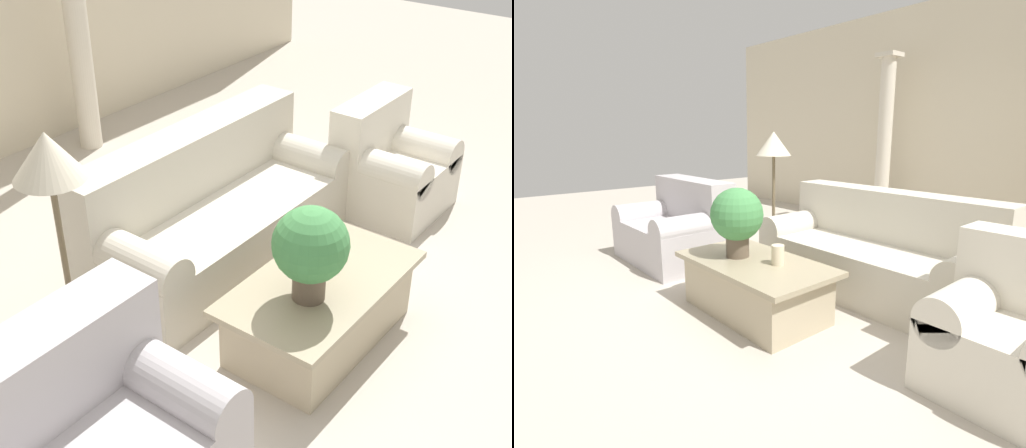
% 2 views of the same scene
% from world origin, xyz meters
% --- Properties ---
extents(ground_plane, '(16.00, 16.00, 0.00)m').
position_xyz_m(ground_plane, '(0.00, 0.00, 0.00)').
color(ground_plane, '#BCB2A3').
extents(wall_back, '(10.00, 0.06, 3.20)m').
position_xyz_m(wall_back, '(0.00, 3.35, 1.60)').
color(wall_back, beige).
rests_on(wall_back, ground_plane).
extents(sofa_long, '(2.11, 0.89, 0.91)m').
position_xyz_m(sofa_long, '(0.30, 0.72, 0.36)').
color(sofa_long, beige).
rests_on(sofa_long, ground_plane).
extents(loveseat, '(1.29, 0.89, 0.91)m').
position_xyz_m(loveseat, '(-1.74, -0.19, 0.37)').
color(loveseat, '#BAB3B6').
rests_on(loveseat, ground_plane).
extents(coffee_table, '(1.30, 0.72, 0.44)m').
position_xyz_m(coffee_table, '(-0.05, -0.40, 0.22)').
color(coffee_table, tan).
rests_on(coffee_table, ground_plane).
extents(potted_plant, '(0.43, 0.43, 0.57)m').
position_xyz_m(potted_plant, '(-0.24, -0.43, 0.77)').
color(potted_plant, brown).
rests_on(potted_plant, coffee_table).
extents(pillar_candle, '(0.10, 0.10, 0.15)m').
position_xyz_m(pillar_candle, '(0.13, -0.32, 0.52)').
color(pillar_candle, beige).
rests_on(pillar_candle, coffee_table).
extents(floor_lamp, '(0.39, 0.39, 1.44)m').
position_xyz_m(floor_lamp, '(-1.04, 0.66, 1.22)').
color(floor_lamp, brown).
rests_on(floor_lamp, ground_plane).
extents(column_left, '(0.29, 0.29, 2.51)m').
position_xyz_m(column_left, '(-1.12, 2.88, 1.28)').
color(column_left, beige).
rests_on(column_left, ground_plane).
extents(armchair, '(0.82, 0.76, 0.87)m').
position_xyz_m(armchair, '(1.68, 0.07, 0.36)').
color(armchair, beige).
rests_on(armchair, ground_plane).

